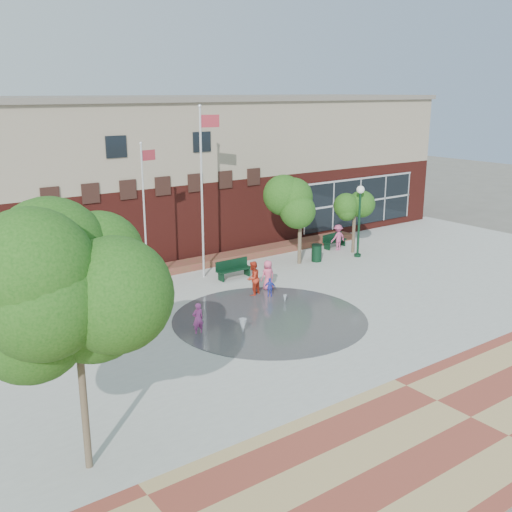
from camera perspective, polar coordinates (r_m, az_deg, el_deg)
ground at (r=23.84m, az=5.74°, el=-8.13°), size 120.00×120.00×0.00m
plaza_concrete at (r=26.71m, az=-0.00°, el=-5.37°), size 46.00×18.00×0.01m
paver_band at (r=19.77m, az=19.79°, el=-14.28°), size 46.00×6.00×0.01m
splash_pad at (r=25.96m, az=1.31°, el=-6.01°), size 8.40×8.40×0.01m
library_building at (r=37.03m, az=-12.51°, el=7.57°), size 44.40×10.40×9.20m
flower_bed at (r=32.83m, az=-7.85°, el=-1.51°), size 26.00×1.20×0.40m
flagpole_left at (r=28.50m, az=-10.53°, el=4.18°), size 0.84×0.23×7.28m
flagpole_right at (r=30.67m, az=-5.11°, el=6.88°), size 1.07×0.32×8.87m
lamp_right at (r=35.35m, az=9.83°, el=4.04°), size 0.45×0.45×4.24m
bench_left at (r=29.07m, az=-16.94°, el=-3.64°), size 2.00×0.59×1.00m
bench_mid at (r=31.32m, az=-2.11°, el=-1.59°), size 1.98×0.56×0.99m
bench_right at (r=37.71m, az=7.48°, el=1.21°), size 1.86×0.74×0.91m
trash_can at (r=34.50m, az=5.79°, el=0.30°), size 0.62×0.62×1.02m
tree_big_left at (r=15.00m, az=-16.95°, el=-2.76°), size 4.37×4.37×6.99m
tree_mid at (r=33.27m, az=4.26°, el=5.41°), size 3.02×3.02×5.10m
tree_small_right at (r=36.24m, az=9.38°, el=4.43°), size 2.16×2.16×3.69m
water_jet_a at (r=24.42m, az=-1.25°, el=-7.45°), size 0.32×0.32×0.62m
water_jet_b at (r=27.81m, az=2.76°, el=-4.54°), size 0.17×0.17×0.39m
child_splash at (r=24.30m, az=-5.56°, el=-5.96°), size 0.49×0.33×1.32m
adult_red at (r=28.60m, az=-0.30°, el=-2.16°), size 1.00×0.90×1.69m
adult_pink at (r=29.47m, az=1.14°, el=-1.83°), size 0.74×0.49×1.49m
child_blue at (r=28.43m, az=1.34°, el=-3.04°), size 0.59×0.54×0.97m
person_bench at (r=37.10m, az=7.81°, el=1.76°), size 1.05×0.62×1.60m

